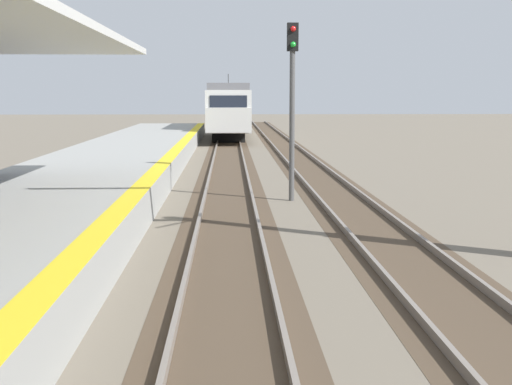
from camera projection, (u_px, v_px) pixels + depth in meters
station_platform at (1, 235)px, 13.00m from camera, size 5.00×80.00×0.91m
track_pair_nearest_platform at (228, 217)px, 17.19m from camera, size 2.34×120.00×0.16m
track_pair_middle at (360, 216)px, 17.32m from camera, size 2.34×120.00×0.16m
approaching_train at (229, 107)px, 50.24m from camera, size 2.93×19.60×4.76m
rail_signal_post at (292, 93)px, 19.64m from camera, size 0.32×0.34×5.20m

